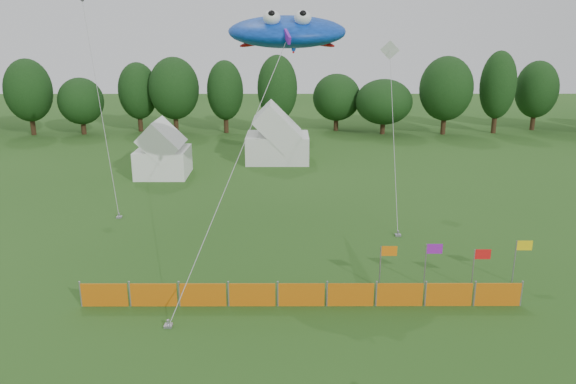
{
  "coord_description": "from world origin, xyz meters",
  "views": [
    {
      "loc": [
        -0.05,
        -13.48,
        11.04
      ],
      "look_at": [
        0.0,
        6.0,
        5.2
      ],
      "focal_mm": 35.0,
      "sensor_mm": 36.0,
      "label": 1
    }
  ],
  "objects_px": {
    "tent_left": "(163,153)",
    "barrier_fence": "(301,295)",
    "tent_right": "(277,139)",
    "stingray_kite": "(288,32)"
  },
  "relations": [
    {
      "from": "tent_left",
      "to": "barrier_fence",
      "type": "distance_m",
      "value": 22.96
    },
    {
      "from": "tent_right",
      "to": "stingray_kite",
      "type": "xyz_separation_m",
      "value": [
        0.83,
        -16.83,
        8.79
      ]
    },
    {
      "from": "tent_right",
      "to": "barrier_fence",
      "type": "xyz_separation_m",
      "value": [
        1.35,
        -25.32,
        -1.37
      ]
    },
    {
      "from": "tent_left",
      "to": "tent_right",
      "type": "height_order",
      "value": "tent_right"
    },
    {
      "from": "tent_left",
      "to": "barrier_fence",
      "type": "xyz_separation_m",
      "value": [
        9.92,
        -20.67,
        -1.21
      ]
    },
    {
      "from": "stingray_kite",
      "to": "tent_left",
      "type": "bearing_deg",
      "value": 127.66
    },
    {
      "from": "tent_left",
      "to": "tent_right",
      "type": "relative_size",
      "value": 0.73
    },
    {
      "from": "tent_right",
      "to": "stingray_kite",
      "type": "bearing_deg",
      "value": -87.18
    },
    {
      "from": "barrier_fence",
      "to": "stingray_kite",
      "type": "xyz_separation_m",
      "value": [
        -0.52,
        8.49,
        10.16
      ]
    },
    {
      "from": "tent_right",
      "to": "barrier_fence",
      "type": "distance_m",
      "value": 25.4
    }
  ]
}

